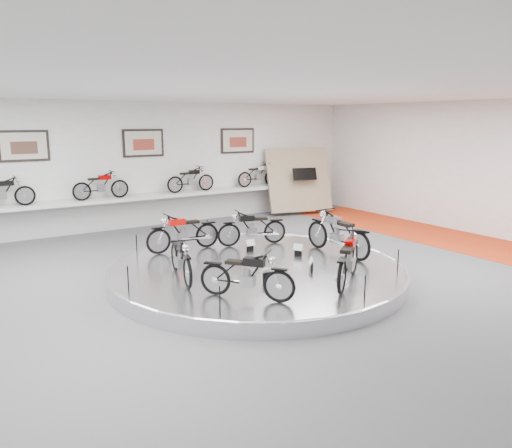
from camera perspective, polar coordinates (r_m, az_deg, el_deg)
floor at (r=10.76m, az=1.07°, el=-6.65°), size 16.00×16.00×0.00m
ceiling at (r=10.23m, az=1.15°, el=15.13°), size 16.00×16.00×0.00m
wall_back at (r=16.54m, az=-12.69°, el=6.60°), size 16.00×0.00×16.00m
wall_right at (r=16.18m, az=25.42°, el=5.65°), size 0.00×14.00×14.00m
orange_carpet_strip at (r=15.49m, az=22.43°, el=-1.82°), size 2.40×12.60×0.01m
dado_band at (r=16.71m, az=-12.44°, el=1.64°), size 15.68×0.04×1.10m
display_platform at (r=10.95m, az=0.19°, el=-5.49°), size 6.40×6.40×0.30m
platform_rim at (r=10.92m, az=0.19°, el=-4.89°), size 6.40×6.40×0.10m
shelf at (r=16.38m, az=-12.16°, el=3.05°), size 11.00×0.55×0.10m
poster_left at (r=15.60m, az=-24.99°, el=8.09°), size 1.35×0.06×0.88m
poster_center at (r=16.46m, az=-12.75°, el=9.02°), size 1.35×0.06×0.88m
poster_right at (r=17.98m, az=-2.10°, el=9.49°), size 1.35×0.06×0.88m
display_panel at (r=18.57m, az=4.90°, el=5.04°), size 2.56×1.52×2.30m
shelf_bike_a at (r=15.36m, az=-27.02°, el=3.04°), size 1.22×0.43×0.73m
shelf_bike_b at (r=15.86m, az=-17.30°, el=4.02°), size 1.22×0.43×0.73m
shelf_bike_c at (r=16.91m, az=-7.46°, el=4.90°), size 1.22×0.43×0.73m
shelf_bike_d at (r=18.23m, az=0.25°, el=5.48°), size 1.22×0.43×0.73m
bike_a at (r=12.58m, az=-0.44°, el=-0.41°), size 1.62×0.91×0.90m
bike_b at (r=12.13m, az=-8.32°, el=-0.91°), size 1.60×0.62×0.93m
bike_c at (r=9.97m, az=-8.59°, el=-3.79°), size 0.86×1.60×0.89m
bike_d at (r=8.78m, az=-1.08°, el=-5.83°), size 1.35×1.51×0.88m
bike_e at (r=9.75m, az=10.53°, el=-3.94°), size 1.68×1.47×0.98m
bike_f at (r=11.83m, az=9.31°, el=-1.01°), size 0.66×1.77×1.03m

